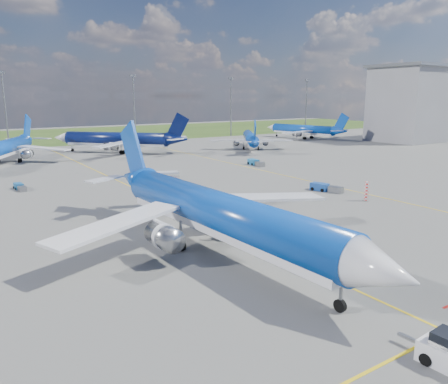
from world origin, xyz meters
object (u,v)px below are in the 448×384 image
bg_jet_n (117,153)px  bg_jet_ene (303,139)px  baggage_tug_e (256,163)px  service_car_c (173,182)px  warning_post (366,191)px  bg_jet_nnw (5,164)px  baggage_tug_w (325,188)px  bg_jet_ne (250,149)px  baggage_tug_c (20,187)px  service_car_b (171,183)px  main_airliner (219,253)px

bg_jet_n → bg_jet_ene: bg_jet_n is taller
baggage_tug_e → service_car_c: bearing=-150.2°
service_car_c → baggage_tug_e: size_ratio=0.90×
warning_post → baggage_tug_e: bearing=79.2°
warning_post → bg_jet_nnw: bg_jet_nnw is taller
baggage_tug_w → baggage_tug_e: size_ratio=1.00×
bg_jet_ne → baggage_tug_c: bearing=53.3°
bg_jet_nnw → baggage_tug_c: bg_jet_nnw is taller
warning_post → service_car_b: 32.68m
warning_post → baggage_tug_e: warning_post is taller
bg_jet_n → baggage_tug_e: (18.84, -39.34, 0.59)m
main_airliner → service_car_c: size_ratio=8.97×
baggage_tug_w → bg_jet_n: bearing=81.7°
main_airliner → baggage_tug_e: main_airliner is taller
baggage_tug_c → main_airliner: bearing=-79.3°
warning_post → bg_jet_ene: bearing=52.4°
bg_jet_nnw → bg_jet_ne: bg_jet_nnw is taller
service_car_b → baggage_tug_e: 29.52m
bg_jet_ne → service_car_c: bg_jet_ne is taller
baggage_tug_w → baggage_tug_e: baggage_tug_e is taller
bg_jet_ene → baggage_tug_w: 93.21m
bg_jet_ne → baggage_tug_c: 72.96m
bg_jet_ne → baggage_tug_w: 61.01m
bg_jet_nnw → main_airliner: size_ratio=0.88×
service_car_b → baggage_tug_w: service_car_b is taller
warning_post → bg_jet_ne: (25.37, 63.77, -1.50)m
service_car_c → baggage_tug_w: 26.25m
main_airliner → baggage_tug_c: size_ratio=10.39×
bg_jet_n → bg_jet_ene: 72.63m
bg_jet_nnw → baggage_tug_e: (48.21, -33.07, 0.59)m
warning_post → service_car_b: warning_post is taller
bg_jet_nnw → baggage_tug_e: 58.47m
main_airliner → bg_jet_ene: bearing=40.2°
main_airliner → baggage_tug_c: (-12.02, 44.31, 0.46)m
baggage_tug_e → main_airliner: bearing=-123.9°
bg_jet_n → service_car_b: (-8.41, -50.68, 0.74)m
main_airliner → service_car_b: (10.51, 32.42, 0.74)m
warning_post → baggage_tug_w: bearing=90.6°
bg_jet_ne → main_airliner: 90.08m
bg_jet_nnw → baggage_tug_w: bg_jet_nnw is taller
baggage_tug_c → bg_jet_ne: bearing=16.6°
bg_jet_ne → service_car_c: size_ratio=6.77×
service_car_b → bg_jet_n: bearing=0.5°
service_car_c → main_airliner: bearing=-75.0°
warning_post → service_car_b: (-20.19, 25.69, -0.76)m
service_car_b → bg_jet_nnw: bearing=35.2°
main_airliner → bg_jet_nnw: bearing=94.8°
service_car_c → baggage_tug_e: 29.08m
bg_jet_ne → service_car_b: 59.38m
bg_jet_ne → service_car_b: size_ratio=6.55×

